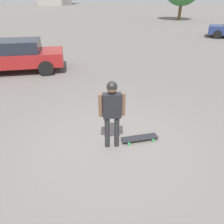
# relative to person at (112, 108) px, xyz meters

# --- Properties ---
(ground_plane) EXTENTS (220.00, 220.00, 0.00)m
(ground_plane) POSITION_rel_person_xyz_m (0.00, 0.00, -1.04)
(ground_plane) COLOR slate
(person) EXTENTS (0.31, 0.57, 1.66)m
(person) POSITION_rel_person_xyz_m (0.00, 0.00, 0.00)
(person) COLOR #262628
(person) RESTS_ON ground_plane
(skateboard) EXTENTS (0.61, 0.94, 0.09)m
(skateboard) POSITION_rel_person_xyz_m (-0.36, 0.63, -0.97)
(skateboard) COLOR #232328
(skateboard) RESTS_ON ground_plane
(car_parked_near) EXTENTS (3.30, 4.50, 1.46)m
(car_parked_near) POSITION_rel_person_xyz_m (-4.94, -5.53, -0.29)
(car_parked_near) COLOR maroon
(car_parked_near) RESTS_ON ground_plane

